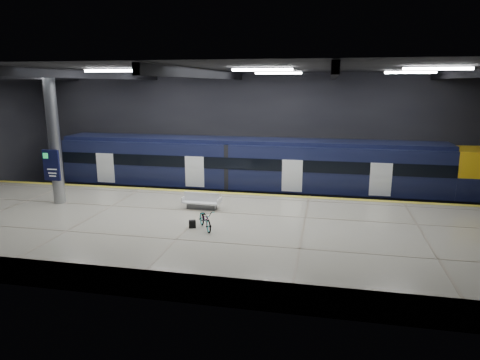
# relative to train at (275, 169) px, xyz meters

# --- Properties ---
(ground) EXTENTS (30.00, 30.00, 0.00)m
(ground) POSITION_rel_train_xyz_m (-2.71, -5.50, -2.06)
(ground) COLOR black
(ground) RESTS_ON ground
(room_shell) EXTENTS (30.10, 16.10, 8.05)m
(room_shell) POSITION_rel_train_xyz_m (-2.71, -5.49, 3.66)
(room_shell) COLOR black
(room_shell) RESTS_ON ground
(platform) EXTENTS (30.00, 11.00, 1.10)m
(platform) POSITION_rel_train_xyz_m (-2.71, -8.00, -1.51)
(platform) COLOR #B9B39D
(platform) RESTS_ON ground
(safety_strip) EXTENTS (30.00, 0.40, 0.01)m
(safety_strip) POSITION_rel_train_xyz_m (-2.71, -2.75, -0.95)
(safety_strip) COLOR gold
(safety_strip) RESTS_ON platform
(rails) EXTENTS (30.00, 1.52, 0.16)m
(rails) POSITION_rel_train_xyz_m (-2.71, 0.00, -1.98)
(rails) COLOR gray
(rails) RESTS_ON ground
(train) EXTENTS (29.40, 2.84, 3.79)m
(train) POSITION_rel_train_xyz_m (0.00, 0.00, 0.00)
(train) COLOR black
(train) RESTS_ON ground
(bench) EXTENTS (1.94, 0.85, 0.85)m
(bench) POSITION_rel_train_xyz_m (-2.94, -6.09, -0.66)
(bench) COLOR #595B60
(bench) RESTS_ON platform
(bicycle) EXTENTS (1.39, 1.74, 0.88)m
(bicycle) POSITION_rel_train_xyz_m (-1.90, -9.03, -0.52)
(bicycle) COLOR #99999E
(bicycle) RESTS_ON platform
(pannier_bag) EXTENTS (0.34, 0.28, 0.35)m
(pannier_bag) POSITION_rel_train_xyz_m (-2.50, -9.03, -0.78)
(pannier_bag) COLOR black
(pannier_bag) RESTS_ON platform
(info_column) EXTENTS (0.90, 0.78, 6.90)m
(info_column) POSITION_rel_train_xyz_m (-10.71, -6.52, 2.40)
(info_column) COLOR #9EA0A5
(info_column) RESTS_ON platform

